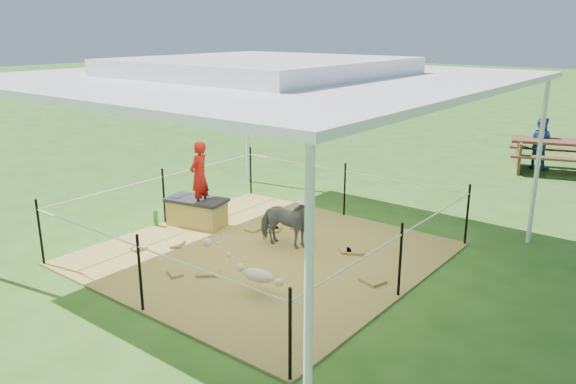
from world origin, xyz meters
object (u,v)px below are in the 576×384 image
Objects in this scene: straw_bale at (197,213)px; woman at (199,170)px; foal at (259,273)px; picnic_table_near at (551,156)px; distant_person at (539,143)px; green_bottle at (156,218)px; pony at (285,223)px.

straw_bale is 0.83× the size of woman.
woman is 1.13× the size of foal.
straw_bale is 0.52× the size of picnic_table_near.
straw_bale is 0.94× the size of foal.
distant_person is at bearing 74.81° from foal.
green_bottle is 0.26× the size of foal.
picnic_table_near is at bearing -27.02° from pony.
pony is at bearing -122.89° from picnic_table_near.
foal is (2.53, -1.30, 0.07)m from straw_bale.
picnic_table_near is 0.45m from distant_person.
distant_person is at bearing 144.64° from woman.
pony reaches higher than green_bottle.
distant_person reaches higher than foal.
woman is at bearing -0.00° from straw_bale.
distant_person is at bearing 137.73° from picnic_table_near.
green_bottle is at bearing 154.96° from foal.
pony is 0.91× the size of foal.
green_bottle is (-0.65, -0.45, -0.87)m from woman.
picnic_table_near is (4.34, 8.24, 0.22)m from green_bottle.
foal is at bearing -165.99° from pony.
straw_bale is 2.84m from foal.
distant_person is (1.64, 7.80, 0.21)m from pony.
woman reaches higher than picnic_table_near.
pony is 0.73× the size of distant_person.
pony is at bearing 4.64° from straw_bale.
pony is at bearing 14.22° from green_bottle.
foal is at bearing 90.70° from distant_person.
foal reaches higher than straw_bale.
green_bottle is at bearing 91.73° from pony.
pony reaches higher than straw_bale.
picnic_table_near is (3.79, 7.79, 0.14)m from straw_bale.
picnic_table_near is at bearing 142.14° from woman.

